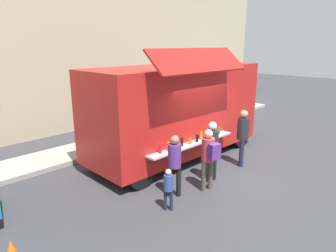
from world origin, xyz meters
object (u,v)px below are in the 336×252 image
object	(u,v)px
customer_mid_with_backpack	(209,154)
child_near_queue	(168,186)
customer_front_ordering	(212,146)
customer_extra_browsing	(243,133)
customer_rear_waiting	(175,161)
trash_bin	(200,113)
food_truck_main	(177,109)

from	to	relation	value
customer_mid_with_backpack	child_near_queue	world-z (taller)	customer_mid_with_backpack
customer_front_ordering	child_near_queue	size ratio (longest dim) A/B	1.67
customer_front_ordering	customer_extra_browsing	distance (m)	1.58
customer_mid_with_backpack	child_near_queue	bearing A→B (deg)	102.43
customer_mid_with_backpack	customer_rear_waiting	distance (m)	0.93
trash_bin	customer_rear_waiting	world-z (taller)	customer_rear_waiting
customer_rear_waiting	trash_bin	bearing A→B (deg)	-12.03
customer_rear_waiting	customer_extra_browsing	world-z (taller)	customer_extra_browsing
trash_bin	customer_rear_waiting	xyz separation A→B (m)	(-6.28, -4.20, 0.46)
food_truck_main	trash_bin	xyz separation A→B (m)	(4.17, 2.32, -1.17)
customer_front_ordering	child_near_queue	world-z (taller)	customer_front_ordering
trash_bin	customer_mid_with_backpack	world-z (taller)	customer_mid_with_backpack
trash_bin	customer_front_ordering	bearing A→B (deg)	-138.64
trash_bin	customer_extra_browsing	distance (m)	5.49
trash_bin	customer_extra_browsing	xyz separation A→B (m)	(-3.32, -4.33, 0.57)
food_truck_main	customer_rear_waiting	distance (m)	2.91
food_truck_main	customer_front_ordering	bearing A→B (deg)	-108.81
customer_extra_browsing	child_near_queue	size ratio (longest dim) A/B	1.75
customer_extra_browsing	child_near_queue	xyz separation A→B (m)	(-3.55, -0.23, -0.46)
customer_rear_waiting	child_near_queue	bearing A→B (deg)	165.77
customer_front_ordering	customer_mid_with_backpack	bearing A→B (deg)	131.66
customer_front_ordering	customer_mid_with_backpack	size ratio (longest dim) A/B	1.03
customer_mid_with_backpack	customer_rear_waiting	world-z (taller)	customer_mid_with_backpack
customer_rear_waiting	customer_extra_browsing	bearing A→B (deg)	-48.31
customer_mid_with_backpack	customer_extra_browsing	distance (m)	2.15
food_truck_main	customer_mid_with_backpack	bearing A→B (deg)	-117.89
trash_bin	customer_front_ordering	world-z (taller)	customer_front_ordering
customer_front_ordering	customer_mid_with_backpack	world-z (taller)	customer_front_ordering
customer_rear_waiting	customer_extra_browsing	distance (m)	2.97
customer_front_ordering	customer_rear_waiting	world-z (taller)	customer_front_ordering
trash_bin	customer_front_ordering	distance (m)	6.54
customer_extra_browsing	customer_mid_with_backpack	bearing A→B (deg)	68.46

